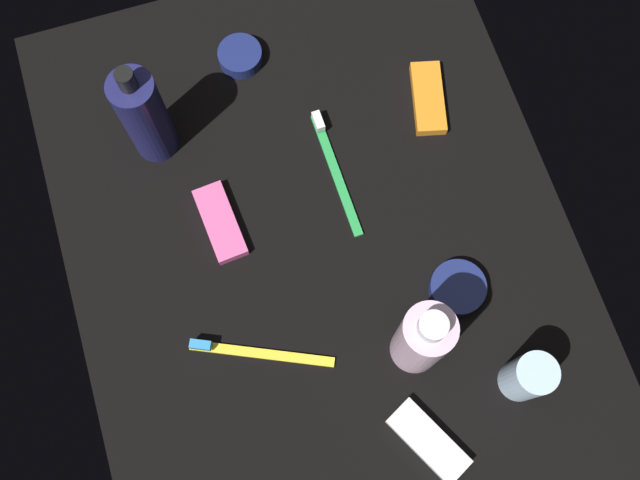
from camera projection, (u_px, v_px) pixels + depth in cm
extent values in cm
cube|color=black|center=(320.00, 248.00, 96.45)|extent=(84.00, 64.00, 1.20)
cylinder|color=navy|center=(145.00, 117.00, 92.46)|extent=(5.73, 5.73, 15.80)
cylinder|color=black|center=(126.00, 80.00, 83.55)|extent=(2.20, 2.20, 2.80)
cylinder|color=silver|center=(422.00, 339.00, 84.98)|extent=(6.04, 6.04, 14.86)
cylinder|color=silver|center=(433.00, 327.00, 76.81)|extent=(3.20, 3.20, 2.20)
cylinder|color=silver|center=(528.00, 377.00, 86.60)|extent=(4.97, 4.97, 9.13)
cube|color=yellow|center=(262.00, 353.00, 91.49)|extent=(8.51, 16.89, 0.90)
cube|color=#338CCC|center=(201.00, 345.00, 90.75)|extent=(2.07, 2.82, 1.20)
cube|color=green|center=(336.00, 174.00, 98.27)|extent=(18.02, 1.58, 0.90)
cube|color=white|center=(318.00, 121.00, 99.29)|extent=(2.62, 1.15, 1.20)
cube|color=orange|center=(428.00, 98.00, 101.09)|extent=(11.06, 6.39, 1.50)
cube|color=white|center=(429.00, 441.00, 88.23)|extent=(11.08, 8.30, 1.50)
cube|color=#E55999|center=(220.00, 222.00, 96.02)|extent=(10.70, 4.87, 1.50)
cylinder|color=navy|center=(240.00, 56.00, 102.60)|extent=(6.10, 6.10, 2.09)
cylinder|color=navy|center=(457.00, 288.00, 93.30)|extent=(7.07, 7.07, 1.98)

